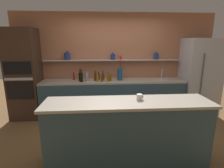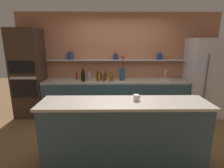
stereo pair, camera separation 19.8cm
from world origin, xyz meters
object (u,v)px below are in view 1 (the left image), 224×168
Objects in this scene: bottle_sauce_5 at (111,78)px; bottle_oil_9 at (103,76)px; refrigerator at (199,77)px; oven_tower at (24,75)px; bottle_sauce_10 at (102,79)px; bottle_sauce_7 at (98,77)px; bottle_sauce_1 at (74,76)px; bottle_oil_11 at (97,78)px; sink_fixture at (163,78)px; bottle_wine_8 at (81,77)px; bottle_spirit_3 at (95,77)px; bottle_oil_6 at (82,77)px; coffee_mug at (139,97)px; bottle_oil_0 at (108,78)px; bottle_wine_2 at (80,77)px; bottle_spirit_4 at (87,76)px; flower_vase at (120,73)px.

bottle_sauce_5 is 0.23m from bottle_oil_9.
oven_tower is (-4.42, 0.04, 0.11)m from refrigerator.
refrigerator is 11.53× the size of bottle_sauce_10.
bottle_sauce_7 reaches higher than bottle_sauce_5.
bottle_oil_11 is at bearing -24.00° from bottle_sauce_1.
sink_fixture is at bearing 0.21° from oven_tower.
oven_tower is 7.97× the size of sink_fixture.
bottle_wine_8 reaches higher than sink_fixture.
refrigerator is at bearing -0.36° from bottle_spirit_3.
bottle_sauce_5 is (2.10, -0.08, -0.11)m from oven_tower.
refrigerator is 3.04m from bottle_oil_6.
bottle_sauce_10 is 1.61× the size of coffee_mug.
bottle_wine_8 reaches higher than bottle_oil_0.
oven_tower reaches higher than bottle_wine_2.
bottle_oil_9 reaches higher than bottle_oil_0.
oven_tower is at bearing -178.35° from bottle_oil_9.
refrigerator is 18.58× the size of coffee_mug.
bottle_sauce_7 is at bearing 178.60° from sink_fixture.
sink_fixture is 1.96m from bottle_spirit_4.
bottle_oil_0 is 0.91m from bottle_sauce_1.
oven_tower is 2.05m from bottle_oil_0.
refrigerator is 6.64× the size of bottle_wine_2.
flower_vase is at bearing 8.11° from bottle_wine_8.
refrigerator reaches higher than bottle_oil_11.
bottle_oil_6 is at bearing -21.28° from bottle_sauce_1.
bottle_spirit_4 reaches higher than bottle_oil_0.
bottle_spirit_3 is 0.78× the size of bottle_wine_8.
oven_tower is at bearing 142.89° from coffee_mug.
bottle_wine_8 is (-0.33, -0.12, 0.02)m from bottle_spirit_3.
bottle_spirit_3 is 0.13m from bottle_oil_11.
flower_vase is 6.23× the size of coffee_mug.
bottle_oil_6 reaches higher than bottle_oil_0.
bottle_spirit_3 is 1.07× the size of bottle_oil_6.
oven_tower is 2.34m from flower_vase.
bottle_sauce_5 is at bearing 14.07° from bottle_sauce_10.
bottle_sauce_1 is 0.84× the size of bottle_oil_9.
bottle_spirit_4 is at bearing -7.72° from bottle_wine_2.
coffee_mug is at bearing -69.08° from bottle_oil_11.
bottle_sauce_7 is at bearing 17.43° from bottle_spirit_4.
bottle_sauce_7 reaches higher than coffee_mug.
sink_fixture is 1.20× the size of bottle_oil_0.
bottle_oil_0 is at bearing -174.48° from sink_fixture.
bottle_wine_2 is at bearing 164.97° from bottle_oil_11.
bottle_spirit_3 reaches higher than sink_fixture.
sink_fixture is (-0.96, 0.05, -0.03)m from refrigerator.
bottle_oil_11 is (-1.68, -0.14, 0.07)m from sink_fixture.
oven_tower is at bearing 179.31° from bottle_wine_2.
bottle_sauce_10 is at bearing 107.77° from coffee_mug.
bottle_oil_11 reaches higher than bottle_sauce_5.
coffee_mug is (0.51, -1.89, 0.05)m from bottle_oil_9.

